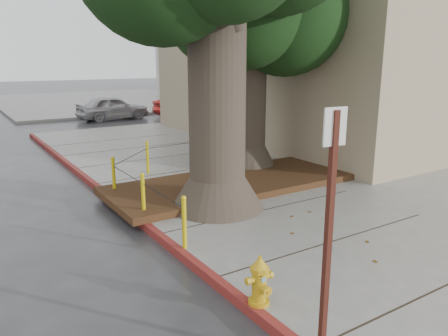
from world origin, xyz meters
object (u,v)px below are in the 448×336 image
object	(u,v)px
signpost	(329,223)
fire_hydrant	(260,281)
car_red	(189,105)
car_silver	(113,108)

from	to	relation	value
signpost	fire_hydrant	bearing A→B (deg)	93.64
fire_hydrant	signpost	bearing A→B (deg)	-89.78
fire_hydrant	car_red	distance (m)	20.82
fire_hydrant	signpost	size ratio (longest dim) A/B	0.25
fire_hydrant	car_silver	bearing A→B (deg)	79.01
signpost	car_silver	bearing A→B (deg)	83.04
signpost	car_silver	world-z (taller)	signpost
fire_hydrant	car_red	bearing A→B (deg)	66.80
car_silver	car_red	distance (m)	4.41
car_red	signpost	bearing A→B (deg)	156.96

